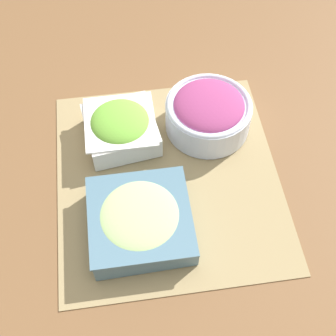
{
  "coord_description": "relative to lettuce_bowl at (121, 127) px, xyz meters",
  "views": [
    {
      "loc": [
        -0.49,
        0.07,
        0.77
      ],
      "look_at": [
        0.0,
        0.0,
        0.03
      ],
      "focal_mm": 50.0,
      "sensor_mm": 36.0,
      "label": 1
    }
  ],
  "objects": [
    {
      "name": "onion_bowl",
      "position": [
        0.01,
        -0.18,
        0.01
      ],
      "size": [
        0.17,
        0.17,
        0.08
      ],
      "color": "silver",
      "rests_on": "placemat"
    },
    {
      "name": "ground_plane",
      "position": [
        -0.11,
        -0.08,
        -0.04
      ],
      "size": [
        3.0,
        3.0,
        0.0
      ],
      "primitive_type": "plane",
      "color": "brown"
    },
    {
      "name": "placemat",
      "position": [
        -0.11,
        -0.08,
        -0.04
      ],
      "size": [
        0.47,
        0.43,
        0.0
      ],
      "color": "#937F56",
      "rests_on": "ground_plane"
    },
    {
      "name": "cucumber_bowl",
      "position": [
        -0.21,
        -0.02,
        -0.01
      ],
      "size": [
        0.18,
        0.18,
        0.06
      ],
      "color": "slate",
      "rests_on": "placemat"
    },
    {
      "name": "lettuce_bowl",
      "position": [
        0.0,
        0.0,
        0.0
      ],
      "size": [
        0.15,
        0.15,
        0.07
      ],
      "color": "white",
      "rests_on": "placemat"
    }
  ]
}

